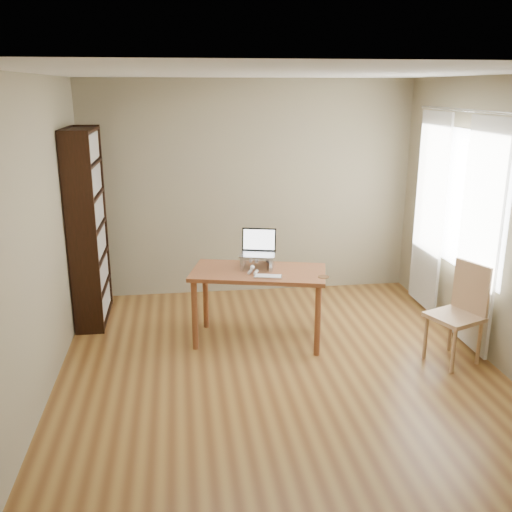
{
  "coord_description": "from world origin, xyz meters",
  "views": [
    {
      "loc": [
        -0.86,
        -4.59,
        2.49
      ],
      "look_at": [
        -0.13,
        0.71,
        0.91
      ],
      "focal_mm": 40.0,
      "sensor_mm": 36.0,
      "label": 1
    }
  ],
  "objects_px": {
    "bookshelf": "(88,227)",
    "keyboard": "(268,276)",
    "chair": "(463,310)",
    "cat": "(256,261)",
    "desk": "(259,281)",
    "laptop": "(257,248)"
  },
  "relations": [
    {
      "from": "bookshelf",
      "to": "keyboard",
      "type": "xyz_separation_m",
      "value": [
        1.79,
        -1.04,
        -0.29
      ]
    },
    {
      "from": "keyboard",
      "to": "chair",
      "type": "height_order",
      "value": "chair"
    },
    {
      "from": "keyboard",
      "to": "cat",
      "type": "bearing_deg",
      "value": 116.63
    },
    {
      "from": "desk",
      "to": "chair",
      "type": "height_order",
      "value": "chair"
    },
    {
      "from": "desk",
      "to": "keyboard",
      "type": "xyz_separation_m",
      "value": [
        0.06,
        -0.22,
        0.11
      ]
    },
    {
      "from": "desk",
      "to": "laptop",
      "type": "bearing_deg",
      "value": 104.4
    },
    {
      "from": "bookshelf",
      "to": "laptop",
      "type": "height_order",
      "value": "bookshelf"
    },
    {
      "from": "desk",
      "to": "keyboard",
      "type": "relative_size",
      "value": 5.01
    },
    {
      "from": "bookshelf",
      "to": "keyboard",
      "type": "relative_size",
      "value": 7.32
    },
    {
      "from": "laptop",
      "to": "chair",
      "type": "height_order",
      "value": "laptop"
    },
    {
      "from": "bookshelf",
      "to": "laptop",
      "type": "xyz_separation_m",
      "value": [
        1.73,
        -0.68,
        -0.11
      ]
    },
    {
      "from": "laptop",
      "to": "keyboard",
      "type": "relative_size",
      "value": 1.38
    },
    {
      "from": "bookshelf",
      "to": "chair",
      "type": "distance_m",
      "value": 3.89
    },
    {
      "from": "desk",
      "to": "laptop",
      "type": "relative_size",
      "value": 3.63
    },
    {
      "from": "bookshelf",
      "to": "laptop",
      "type": "distance_m",
      "value": 1.86
    },
    {
      "from": "desk",
      "to": "laptop",
      "type": "height_order",
      "value": "laptop"
    },
    {
      "from": "keyboard",
      "to": "chair",
      "type": "xyz_separation_m",
      "value": [
        1.75,
        -0.49,
        -0.25
      ]
    },
    {
      "from": "laptop",
      "to": "cat",
      "type": "distance_m",
      "value": 0.13
    },
    {
      "from": "bookshelf",
      "to": "cat",
      "type": "distance_m",
      "value": 1.88
    },
    {
      "from": "chair",
      "to": "bookshelf",
      "type": "bearing_deg",
      "value": 134.46
    },
    {
      "from": "bookshelf",
      "to": "chair",
      "type": "relative_size",
      "value": 2.22
    },
    {
      "from": "chair",
      "to": "desk",
      "type": "bearing_deg",
      "value": 136.49
    }
  ]
}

